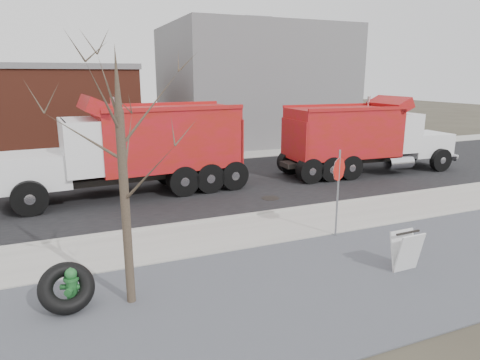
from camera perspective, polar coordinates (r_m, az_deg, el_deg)
name	(u,v)px	position (r m, az deg, el deg)	size (l,w,h in m)	color
ground	(228,238)	(12.62, -1.57, -7.74)	(120.00, 120.00, 0.00)	#383328
gravel_verge	(287,292)	(9.73, 6.23, -14.59)	(60.00, 5.00, 0.03)	slate
sidewalk	(225,234)	(12.83, -1.98, -7.24)	(60.00, 2.50, 0.06)	#9E9B93
curb	(211,220)	(13.97, -3.90, -5.37)	(60.00, 0.15, 0.11)	#9E9B93
road	(174,187)	(18.35, -8.77, -0.97)	(60.00, 9.40, 0.02)	black
far_sidewalk	(148,162)	(23.78, -12.19, 2.30)	(60.00, 2.00, 0.06)	#9E9B93
building_grey	(253,84)	(31.84, 1.72, 12.62)	(12.00, 10.00, 8.00)	slate
bare_tree	(121,147)	(8.51, -15.55, 4.28)	(3.20, 3.20, 5.20)	#382D23
fire_hydrant	(72,289)	(9.63, -21.48, -13.36)	(0.48, 0.47, 0.85)	#2A6F3C
truck_tire	(67,288)	(9.51, -22.11, -13.16)	(1.19, 1.09, 0.98)	black
stop_sign	(339,178)	(12.54, 13.00, 0.26)	(0.64, 0.35, 2.59)	gray
sandwich_board	(406,251)	(11.15, 21.28, -8.81)	(0.72, 0.47, 0.99)	silver
dump_truck_red_a	(363,135)	(21.41, 16.12, 5.73)	(9.00, 2.88, 3.61)	black
dump_truck_red_b	(138,145)	(17.27, -13.49, 4.53)	(9.33, 3.19, 3.87)	black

